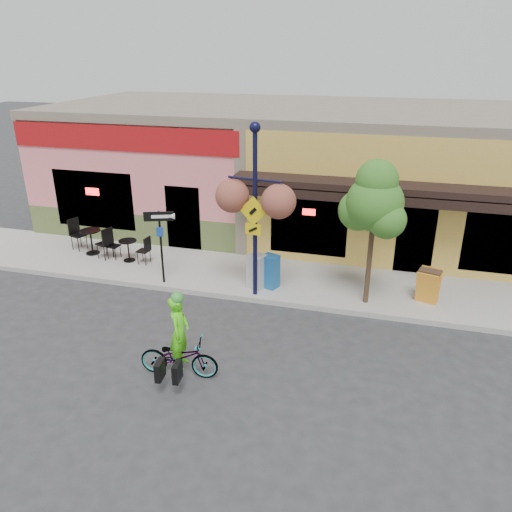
{
  "coord_description": "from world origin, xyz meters",
  "views": [
    {
      "loc": [
        3.48,
        -11.15,
        6.47
      ],
      "look_at": [
        0.3,
        0.5,
        1.4
      ],
      "focal_mm": 35.0,
      "sensor_mm": 36.0,
      "label": 1
    }
  ],
  "objects_px": {
    "building": "(297,166)",
    "lamp_post": "(255,213)",
    "newspaper_box_blue": "(270,271)",
    "newspaper_box_grey": "(257,271)",
    "one_way_sign": "(161,248)",
    "cyclist_rider": "(180,343)",
    "street_tree": "(372,234)",
    "bicycle": "(179,357)"
  },
  "relations": [
    {
      "from": "bicycle",
      "to": "street_tree",
      "type": "relative_size",
      "value": 0.43
    },
    {
      "from": "building",
      "to": "cyclist_rider",
      "type": "xyz_separation_m",
      "value": [
        -0.37,
        -10.54,
        -1.44
      ]
    },
    {
      "from": "cyclist_rider",
      "to": "lamp_post",
      "type": "distance_m",
      "value": 4.18
    },
    {
      "from": "cyclist_rider",
      "to": "street_tree",
      "type": "distance_m",
      "value": 5.6
    },
    {
      "from": "building",
      "to": "one_way_sign",
      "type": "bearing_deg",
      "value": -110.84
    },
    {
      "from": "lamp_post",
      "to": "bicycle",
      "type": "bearing_deg",
      "value": -91.54
    },
    {
      "from": "newspaper_box_blue",
      "to": "bicycle",
      "type": "bearing_deg",
      "value": -81.69
    },
    {
      "from": "building",
      "to": "newspaper_box_grey",
      "type": "relative_size",
      "value": 18.62
    },
    {
      "from": "newspaper_box_grey",
      "to": "newspaper_box_blue",
      "type": "bearing_deg",
      "value": 35.46
    },
    {
      "from": "building",
      "to": "newspaper_box_grey",
      "type": "distance_m",
      "value": 6.52
    },
    {
      "from": "cyclist_rider",
      "to": "newspaper_box_blue",
      "type": "bearing_deg",
      "value": -16.91
    },
    {
      "from": "cyclist_rider",
      "to": "lamp_post",
      "type": "height_order",
      "value": "lamp_post"
    },
    {
      "from": "lamp_post",
      "to": "one_way_sign",
      "type": "distance_m",
      "value": 3.04
    },
    {
      "from": "cyclist_rider",
      "to": "bicycle",
      "type": "bearing_deg",
      "value": 84.44
    },
    {
      "from": "cyclist_rider",
      "to": "newspaper_box_grey",
      "type": "bearing_deg",
      "value": -12.42
    },
    {
      "from": "cyclist_rider",
      "to": "one_way_sign",
      "type": "height_order",
      "value": "one_way_sign"
    },
    {
      "from": "bicycle",
      "to": "one_way_sign",
      "type": "relative_size",
      "value": 0.78
    },
    {
      "from": "newspaper_box_blue",
      "to": "newspaper_box_grey",
      "type": "bearing_deg",
      "value": -143.89
    },
    {
      "from": "bicycle",
      "to": "newspaper_box_blue",
      "type": "distance_m",
      "value": 4.42
    },
    {
      "from": "bicycle",
      "to": "cyclist_rider",
      "type": "height_order",
      "value": "cyclist_rider"
    },
    {
      "from": "newspaper_box_blue",
      "to": "street_tree",
      "type": "bearing_deg",
      "value": 15.98
    },
    {
      "from": "one_way_sign",
      "to": "street_tree",
      "type": "relative_size",
      "value": 0.55
    },
    {
      "from": "building",
      "to": "one_way_sign",
      "type": "height_order",
      "value": "building"
    },
    {
      "from": "newspaper_box_blue",
      "to": "newspaper_box_grey",
      "type": "height_order",
      "value": "newspaper_box_grey"
    },
    {
      "from": "building",
      "to": "one_way_sign",
      "type": "relative_size",
      "value": 8.43
    },
    {
      "from": "building",
      "to": "lamp_post",
      "type": "relative_size",
      "value": 3.89
    },
    {
      "from": "cyclist_rider",
      "to": "lamp_post",
      "type": "relative_size",
      "value": 0.35
    },
    {
      "from": "building",
      "to": "newspaper_box_blue",
      "type": "height_order",
      "value": "building"
    },
    {
      "from": "one_way_sign",
      "to": "street_tree",
      "type": "distance_m",
      "value": 5.82
    },
    {
      "from": "newspaper_box_blue",
      "to": "newspaper_box_grey",
      "type": "distance_m",
      "value": 0.37
    },
    {
      "from": "cyclist_rider",
      "to": "newspaper_box_blue",
      "type": "relative_size",
      "value": 1.68
    },
    {
      "from": "one_way_sign",
      "to": "newspaper_box_grey",
      "type": "height_order",
      "value": "one_way_sign"
    },
    {
      "from": "bicycle",
      "to": "newspaper_box_blue",
      "type": "bearing_deg",
      "value": -17.55
    },
    {
      "from": "one_way_sign",
      "to": "bicycle",
      "type": "bearing_deg",
      "value": -80.38
    },
    {
      "from": "cyclist_rider",
      "to": "street_tree",
      "type": "relative_size",
      "value": 0.41
    },
    {
      "from": "newspaper_box_blue",
      "to": "newspaper_box_grey",
      "type": "relative_size",
      "value": 0.99
    },
    {
      "from": "newspaper_box_blue",
      "to": "newspaper_box_grey",
      "type": "xyz_separation_m",
      "value": [
        -0.36,
        -0.1,
        0.01
      ]
    },
    {
      "from": "bicycle",
      "to": "newspaper_box_grey",
      "type": "bearing_deg",
      "value": -13.08
    },
    {
      "from": "bicycle",
      "to": "street_tree",
      "type": "distance_m",
      "value": 5.72
    },
    {
      "from": "building",
      "to": "lamp_post",
      "type": "distance_m",
      "value": 6.75
    },
    {
      "from": "bicycle",
      "to": "newspaper_box_blue",
      "type": "xyz_separation_m",
      "value": [
        0.92,
        4.32,
        0.19
      ]
    },
    {
      "from": "cyclist_rider",
      "to": "lamp_post",
      "type": "xyz_separation_m",
      "value": [
        0.58,
        3.79,
        1.68
      ]
    }
  ]
}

